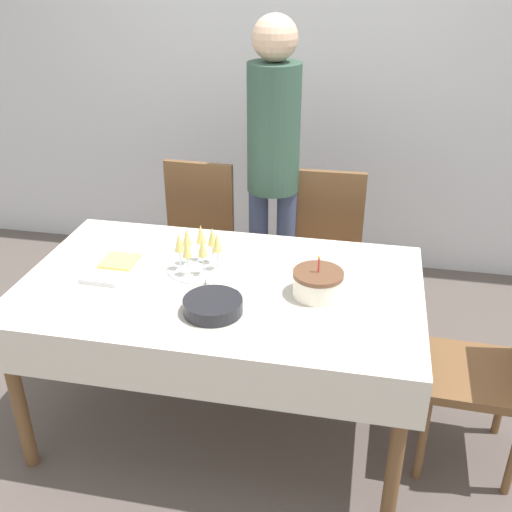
# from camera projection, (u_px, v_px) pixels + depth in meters

# --- Properties ---
(ground_plane) EXTENTS (12.00, 12.00, 0.00)m
(ground_plane) POSITION_uv_depth(u_px,v_px,m) (225.00, 420.00, 2.89)
(ground_plane) COLOR #564C47
(wall_back) EXTENTS (8.00, 0.05, 2.70)m
(wall_back) POSITION_uv_depth(u_px,v_px,m) (288.00, 66.00, 3.83)
(wall_back) COLOR silver
(wall_back) RESTS_ON ground_plane
(dining_table) EXTENTS (1.69, 1.01, 0.77)m
(dining_table) POSITION_uv_depth(u_px,v_px,m) (221.00, 303.00, 2.58)
(dining_table) COLOR silver
(dining_table) RESTS_ON ground_plane
(dining_chair_far_left) EXTENTS (0.44, 0.44, 0.97)m
(dining_chair_far_left) POSITION_uv_depth(u_px,v_px,m) (195.00, 241.00, 3.42)
(dining_chair_far_left) COLOR brown
(dining_chair_far_left) RESTS_ON ground_plane
(dining_chair_far_right) EXTENTS (0.43, 0.43, 0.97)m
(dining_chair_far_right) POSITION_uv_depth(u_px,v_px,m) (324.00, 253.00, 3.29)
(dining_chair_far_right) COLOR brown
(dining_chair_far_right) RESTS_ON ground_plane
(dining_chair_right_end) EXTENTS (0.43, 0.43, 0.97)m
(dining_chair_right_end) POSITION_uv_depth(u_px,v_px,m) (498.00, 360.00, 2.44)
(dining_chair_right_end) COLOR brown
(dining_chair_right_end) RESTS_ON ground_plane
(birthday_cake) EXTENTS (0.21, 0.21, 0.18)m
(birthday_cake) POSITION_uv_depth(u_px,v_px,m) (318.00, 283.00, 2.42)
(birthday_cake) COLOR silver
(birthday_cake) RESTS_ON dining_table
(champagne_tray) EXTENTS (0.28, 0.28, 0.18)m
(champagne_tray) POSITION_uv_depth(u_px,v_px,m) (198.00, 250.00, 2.60)
(champagne_tray) COLOR silver
(champagne_tray) RESTS_ON dining_table
(plate_stack_main) EXTENTS (0.23, 0.23, 0.06)m
(plate_stack_main) POSITION_uv_depth(u_px,v_px,m) (213.00, 306.00, 2.32)
(plate_stack_main) COLOR black
(plate_stack_main) RESTS_ON dining_table
(plate_stack_dessert) EXTENTS (0.20, 0.20, 0.03)m
(plate_stack_dessert) POSITION_uv_depth(u_px,v_px,m) (229.00, 281.00, 2.52)
(plate_stack_dessert) COLOR white
(plate_stack_dessert) RESTS_ON dining_table
(cake_knife) EXTENTS (0.30, 0.05, 0.00)m
(cake_knife) POSITION_uv_depth(u_px,v_px,m) (325.00, 320.00, 2.28)
(cake_knife) COLOR silver
(cake_knife) RESTS_ON dining_table
(fork_pile) EXTENTS (0.17, 0.07, 0.02)m
(fork_pile) POSITION_uv_depth(u_px,v_px,m) (99.00, 280.00, 2.53)
(fork_pile) COLOR silver
(fork_pile) RESTS_ON dining_table
(napkin_pile) EXTENTS (0.15, 0.15, 0.01)m
(napkin_pile) POSITION_uv_depth(u_px,v_px,m) (120.00, 261.00, 2.69)
(napkin_pile) COLOR #E0D166
(napkin_pile) RESTS_ON dining_table
(person_standing) EXTENTS (0.28, 0.28, 1.75)m
(person_standing) POSITION_uv_depth(u_px,v_px,m) (273.00, 151.00, 3.18)
(person_standing) COLOR #3F4C72
(person_standing) RESTS_ON ground_plane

